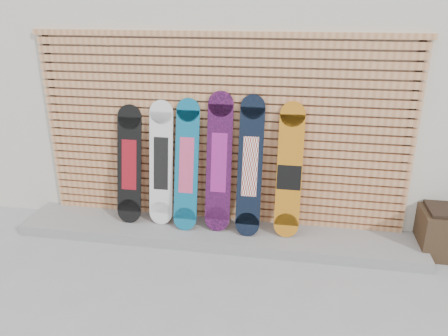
# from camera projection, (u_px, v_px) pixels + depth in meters

# --- Properties ---
(ground) EXTENTS (80.00, 80.00, 0.00)m
(ground) POSITION_uv_depth(u_px,v_px,m) (218.00, 272.00, 4.45)
(ground) COLOR gray
(ground) RESTS_ON ground
(building) EXTENTS (12.00, 5.00, 3.60)m
(building) POSITION_uv_depth(u_px,v_px,m) (289.00, 54.00, 6.95)
(building) COLOR beige
(building) RESTS_ON ground
(concrete_step) EXTENTS (4.60, 0.70, 0.12)m
(concrete_step) POSITION_uv_depth(u_px,v_px,m) (216.00, 233.00, 5.08)
(concrete_step) COLOR gray
(concrete_step) RESTS_ON ground
(slat_wall) EXTENTS (4.26, 0.08, 2.29)m
(slat_wall) POSITION_uv_depth(u_px,v_px,m) (221.00, 131.00, 4.94)
(slat_wall) COLOR #C37F51
(slat_wall) RESTS_ON ground
(snowboard_0) EXTENTS (0.29, 0.32, 1.37)m
(snowboard_0) POSITION_uv_depth(u_px,v_px,m) (129.00, 165.00, 5.08)
(snowboard_0) COLOR black
(snowboard_0) RESTS_ON concrete_step
(snowboard_1) EXTENTS (0.28, 0.28, 1.44)m
(snowboard_1) POSITION_uv_depth(u_px,v_px,m) (161.00, 163.00, 5.02)
(snowboard_1) COLOR silver
(snowboard_1) RESTS_ON concrete_step
(snowboard_2) EXTENTS (0.27, 0.38, 1.47)m
(snowboard_2) POSITION_uv_depth(u_px,v_px,m) (187.00, 165.00, 4.92)
(snowboard_2) COLOR #0D5E83
(snowboard_2) RESTS_ON concrete_step
(snowboard_3) EXTENTS (0.28, 0.33, 1.56)m
(snowboard_3) POSITION_uv_depth(u_px,v_px,m) (219.00, 163.00, 4.87)
(snowboard_3) COLOR black
(snowboard_3) RESTS_ON concrete_step
(snowboard_4) EXTENTS (0.27, 0.39, 1.54)m
(snowboard_4) POSITION_uv_depth(u_px,v_px,m) (250.00, 167.00, 4.79)
(snowboard_4) COLOR black
(snowboard_4) RESTS_ON concrete_step
(snowboard_5) EXTENTS (0.28, 0.33, 1.48)m
(snowboard_5) POSITION_uv_depth(u_px,v_px,m) (289.00, 172.00, 4.76)
(snowboard_5) COLOR #C07014
(snowboard_5) RESTS_ON concrete_step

